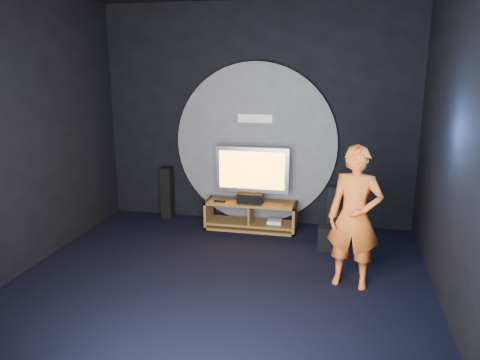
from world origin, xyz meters
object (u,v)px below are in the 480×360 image
Objects in this scene: subwoofer at (329,237)px; tower_speaker_left at (167,193)px; tower_speaker_right at (333,215)px; player at (355,217)px; tv at (252,172)px; media_console at (251,217)px.

tower_speaker_left is at bearing 163.13° from subwoofer.
tower_speaker_left is 1.00× the size of tower_speaker_right.
subwoofer is at bearing 114.73° from player.
tv is 1.59m from tower_speaker_left.
tower_speaker_left is 2.57× the size of subwoofer.
subwoofer is at bearing -100.05° from tower_speaker_right.
tv is 3.41× the size of subwoofer.
media_console is 1.64× the size of tower_speaker_right.
player is (1.54, -1.71, -0.08)m from tv.
media_console is 0.85× the size of player.
tower_speaker_left is at bearing 167.16° from tower_speaker_right.
tv is 1.44m from tower_speaker_right.
subwoofer is (2.74, -0.83, -0.27)m from tower_speaker_left.
media_console is 0.73m from tv.
tv is 1.33× the size of tower_speaker_right.
tower_speaker_left is 0.52× the size of player.
tv is 1.58m from subwoofer.
media_console is 1.23× the size of tv.
player is (3.03, -1.90, 0.40)m from tower_speaker_left.
tower_speaker_left is (-1.50, 0.26, 0.24)m from media_console.
tower_speaker_left and tower_speaker_right have the same top height.
tower_speaker_right is at bearing -18.83° from tv.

